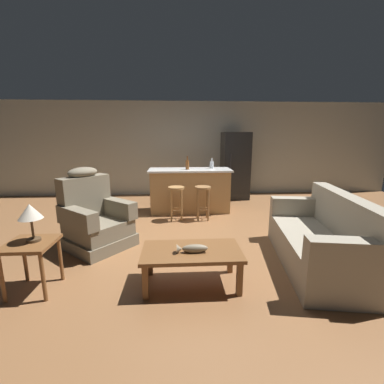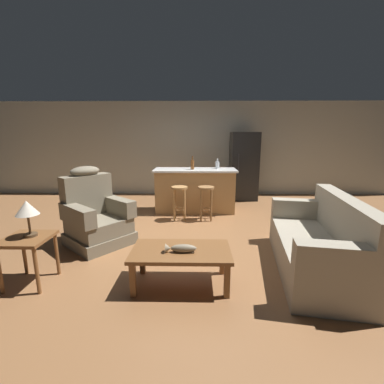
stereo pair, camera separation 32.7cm
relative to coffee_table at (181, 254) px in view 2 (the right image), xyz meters
name	(u,v)px [view 2 (the right image)]	position (x,y,z in m)	size (l,w,h in m)	color
ground_plane	(194,232)	(0.14, 1.61, -0.36)	(12.00, 12.00, 0.00)	brown
back_wall	(195,149)	(0.14, 4.73, 0.94)	(12.00, 0.05, 2.60)	#B2B2A3
coffee_table	(181,254)	(0.00, 0.00, 0.00)	(1.10, 0.60, 0.42)	brown
fish_figurine	(181,249)	(0.00, -0.06, 0.10)	(0.34, 0.10, 0.10)	#4C3823
couch	(320,244)	(1.70, 0.35, -0.02)	(1.14, 2.01, 0.94)	#9E937F
recliner_near_lamp	(96,217)	(-1.40, 1.16, 0.06)	(1.18, 1.18, 1.20)	#756B56
end_table	(28,245)	(-1.71, -0.01, 0.10)	(0.48, 0.48, 0.56)	brown
table_lamp	(27,210)	(-1.68, 0.02, 0.50)	(0.24, 0.24, 0.41)	#4C3823
kitchen_island	(195,190)	(0.14, 2.96, 0.11)	(1.80, 0.70, 0.95)	#AD7F4C
bar_stool_left	(180,197)	(-0.17, 2.33, 0.11)	(0.32, 0.32, 0.68)	#A87A47
bar_stool_right	(206,197)	(0.36, 2.33, 0.11)	(0.32, 0.32, 0.68)	olive
refrigerator	(244,166)	(1.42, 4.16, 0.52)	(0.70, 0.69, 1.76)	black
bottle_tall_green	(192,164)	(0.08, 2.89, 0.69)	(0.08, 0.08, 0.29)	brown
bottle_short_amber	(217,165)	(0.63, 3.05, 0.67)	(0.09, 0.09, 0.23)	silver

